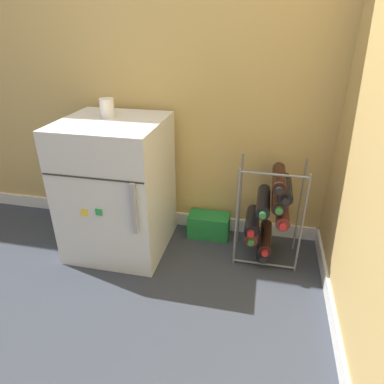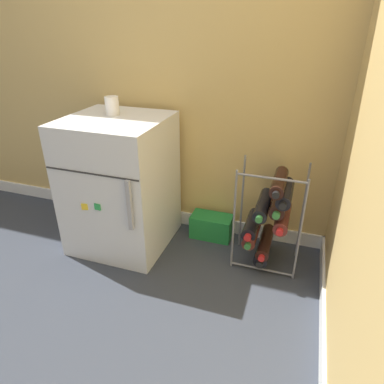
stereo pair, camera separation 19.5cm
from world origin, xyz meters
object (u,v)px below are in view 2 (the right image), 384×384
mini_fridge (121,184)px  soda_box (212,226)px  fridge_top_cup (112,106)px  wine_rack (269,218)px

mini_fridge → soda_box: bearing=22.4°
mini_fridge → fridge_top_cup: bearing=125.2°
fridge_top_cup → wine_rack: bearing=0.4°
wine_rack → fridge_top_cup: (-0.92, -0.01, 0.55)m
wine_rack → soda_box: (-0.37, 0.15, -0.22)m
fridge_top_cup → soda_box: bearing=15.7°
soda_box → fridge_top_cup: size_ratio=2.56×
mini_fridge → wine_rack: 0.89m
wine_rack → fridge_top_cup: fridge_top_cup is taller
wine_rack → fridge_top_cup: 1.07m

